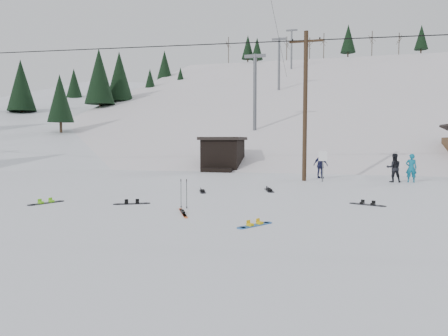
# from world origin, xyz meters

# --- Properties ---
(ground) EXTENTS (200.00, 200.00, 0.00)m
(ground) POSITION_xyz_m (0.00, 0.00, 0.00)
(ground) COLOR silver
(ground) RESTS_ON ground
(ski_slope) EXTENTS (60.00, 85.24, 65.97)m
(ski_slope) POSITION_xyz_m (0.00, 55.00, -12.00)
(ski_slope) COLOR silver
(ski_slope) RESTS_ON ground
(ridge_left) EXTENTS (47.54, 95.03, 58.38)m
(ridge_left) POSITION_xyz_m (-36.00, 48.00, -11.00)
(ridge_left) COLOR silver
(ridge_left) RESTS_ON ground
(treeline_left) EXTENTS (20.00, 64.00, 10.00)m
(treeline_left) POSITION_xyz_m (-34.00, 40.00, 0.00)
(treeline_left) COLOR black
(treeline_left) RESTS_ON ground
(treeline_crest) EXTENTS (50.00, 6.00, 10.00)m
(treeline_crest) POSITION_xyz_m (0.00, 86.00, 0.00)
(treeline_crest) COLOR black
(treeline_crest) RESTS_ON ski_slope
(utility_pole) EXTENTS (2.00, 0.26, 9.00)m
(utility_pole) POSITION_xyz_m (2.00, 14.00, 4.68)
(utility_pole) COLOR #3A2819
(utility_pole) RESTS_ON ground
(trail_sign) EXTENTS (0.50, 0.09, 1.85)m
(trail_sign) POSITION_xyz_m (3.10, 13.58, 1.27)
(trail_sign) COLOR #595B60
(trail_sign) RESTS_ON ground
(lift_hut) EXTENTS (3.40, 4.10, 2.75)m
(lift_hut) POSITION_xyz_m (-5.00, 20.94, 1.36)
(lift_hut) COLOR black
(lift_hut) RESTS_ON ground
(lift_tower_near) EXTENTS (2.20, 0.36, 8.00)m
(lift_tower_near) POSITION_xyz_m (-4.00, 30.00, 7.86)
(lift_tower_near) COLOR #595B60
(lift_tower_near) RESTS_ON ski_slope
(lift_tower_mid) EXTENTS (2.20, 0.36, 8.00)m
(lift_tower_mid) POSITION_xyz_m (-4.00, 50.00, 14.36)
(lift_tower_mid) COLOR #595B60
(lift_tower_mid) RESTS_ON ski_slope
(lift_tower_far) EXTENTS (2.20, 0.36, 8.00)m
(lift_tower_far) POSITION_xyz_m (-4.00, 70.00, 20.86)
(lift_tower_far) COLOR #595B60
(lift_tower_far) RESTS_ON ski_slope
(hero_snowboard) EXTENTS (0.87, 1.17, 0.09)m
(hero_snowboard) POSITION_xyz_m (1.38, 0.52, 0.02)
(hero_snowboard) COLOR blue
(hero_snowboard) RESTS_ON ground
(hero_skis) EXTENTS (0.92, 1.66, 0.09)m
(hero_skis) POSITION_xyz_m (-1.33, 1.83, 0.03)
(hero_skis) COLOR #D44915
(hero_skis) RESTS_ON ground
(ski_poles) EXTENTS (0.30, 0.08, 1.07)m
(ski_poles) POSITION_xyz_m (-1.65, 2.77, 0.55)
(ski_poles) COLOR black
(ski_poles) RESTS_ON ground
(board_scatter_a) EXTENTS (1.30, 0.78, 0.10)m
(board_scatter_a) POSITION_xyz_m (-3.96, 3.19, 0.03)
(board_scatter_a) COLOR black
(board_scatter_a) RESTS_ON ground
(board_scatter_b) EXTENTS (0.66, 1.32, 0.10)m
(board_scatter_b) POSITION_xyz_m (-2.42, 7.38, 0.03)
(board_scatter_b) COLOR black
(board_scatter_b) RESTS_ON ground
(board_scatter_c) EXTENTS (0.73, 1.42, 0.11)m
(board_scatter_c) POSITION_xyz_m (-7.30, 2.48, 0.03)
(board_scatter_c) COLOR black
(board_scatter_c) RESTS_ON ground
(board_scatter_d) EXTENTS (1.31, 0.70, 0.10)m
(board_scatter_d) POSITION_xyz_m (4.90, 5.27, 0.03)
(board_scatter_d) COLOR black
(board_scatter_d) RESTS_ON ground
(board_scatter_f) EXTENTS (0.68, 1.56, 0.11)m
(board_scatter_f) POSITION_xyz_m (0.63, 8.62, 0.03)
(board_scatter_f) COLOR black
(board_scatter_f) RESTS_ON ground
(skier_teal) EXTENTS (0.64, 0.44, 1.69)m
(skier_teal) POSITION_xyz_m (8.15, 14.66, 0.84)
(skier_teal) COLOR #0D6886
(skier_teal) RESTS_ON ground
(skier_dark) EXTENTS (0.87, 0.71, 1.70)m
(skier_dark) POSITION_xyz_m (7.17, 14.46, 0.85)
(skier_dark) COLOR black
(skier_dark) RESTS_ON ground
(skier_navy) EXTENTS (1.08, 0.82, 1.71)m
(skier_navy) POSITION_xyz_m (2.94, 15.85, 0.85)
(skier_navy) COLOR #191B3E
(skier_navy) RESTS_ON ground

